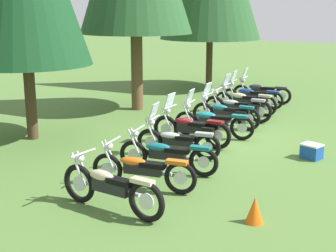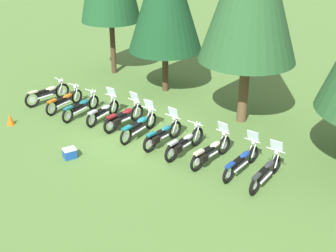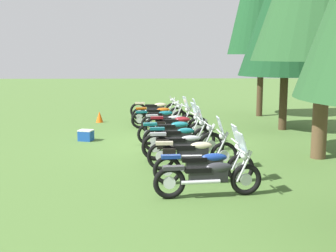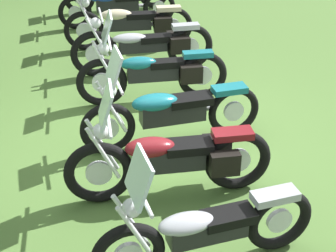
{
  "view_description": "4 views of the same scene",
  "coord_description": "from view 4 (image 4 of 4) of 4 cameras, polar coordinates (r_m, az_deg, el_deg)",
  "views": [
    {
      "loc": [
        -12.32,
        -5.58,
        3.66
      ],
      "look_at": [
        -1.63,
        0.47,
        0.61
      ],
      "focal_mm": 51.33,
      "sensor_mm": 36.0,
      "label": 1
    },
    {
      "loc": [
        11.86,
        -11.29,
        8.45
      ],
      "look_at": [
        1.28,
        0.2,
        0.78
      ],
      "focal_mm": 48.2,
      "sensor_mm": 36.0,
      "label": 2
    },
    {
      "loc": [
        14.54,
        -0.8,
        2.94
      ],
      "look_at": [
        1.45,
        -0.33,
        0.83
      ],
      "focal_mm": 48.0,
      "sensor_mm": 36.0,
      "label": 3
    },
    {
      "loc": [
        -5.9,
        0.68,
        3.71
      ],
      "look_at": [
        -1.04,
        0.07,
        0.86
      ],
      "focal_mm": 57.15,
      "sensor_mm": 36.0,
      "label": 4
    }
  ],
  "objects": [
    {
      "name": "motorcycle_4",
      "position": [
        5.82,
        0.37,
        -3.44
      ],
      "size": [
        0.69,
        2.3,
        1.39
      ],
      "rotation": [
        0.0,
        0.0,
        1.6
      ],
      "color": "black",
      "rests_on": "ground_plane"
    },
    {
      "name": "motorcycle_6",
      "position": [
        7.81,
        -1.47,
        5.73
      ],
      "size": [
        0.77,
        2.23,
        1.38
      ],
      "rotation": [
        0.0,
        0.0,
        1.61
      ],
      "color": "black",
      "rests_on": "ground_plane"
    },
    {
      "name": "motorcycle_8",
      "position": [
        9.83,
        -4.05,
        10.96
      ],
      "size": [
        0.62,
        2.34,
        1.37
      ],
      "rotation": [
        0.0,
        0.0,
        1.58
      ],
      "color": "black",
      "rests_on": "ground_plane"
    },
    {
      "name": "ground_plane",
      "position": [
        7.0,
        -0.5,
        -1.78
      ],
      "size": [
        80.0,
        80.0,
        0.0
      ],
      "primitive_type": "plane",
      "color": "#4C7033"
    },
    {
      "name": "motorcycle_3",
      "position": [
        4.97,
        3.88,
        -10.9
      ],
      "size": [
        0.69,
        2.16,
        1.35
      ],
      "rotation": [
        0.0,
        0.0,
        1.76
      ],
      "color": "black",
      "rests_on": "ground_plane"
    },
    {
      "name": "motorcycle_5",
      "position": [
        6.74,
        0.19,
        1.64
      ],
      "size": [
        0.74,
        2.36,
        1.36
      ],
      "rotation": [
        0.0,
        0.0,
        1.72
      ],
      "color": "black",
      "rests_on": "ground_plane"
    },
    {
      "name": "motorcycle_7",
      "position": [
        8.8,
        -2.43,
        8.53
      ],
      "size": [
        0.7,
        2.35,
        1.04
      ],
      "rotation": [
        0.0,
        0.0,
        1.64
      ],
      "color": "black",
      "rests_on": "ground_plane"
    },
    {
      "name": "motorcycle_9",
      "position": [
        10.97,
        -5.65,
        12.83
      ],
      "size": [
        0.63,
        2.36,
        1.34
      ],
      "rotation": [
        0.0,
        0.0,
        1.65
      ],
      "color": "black",
      "rests_on": "ground_plane"
    }
  ]
}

